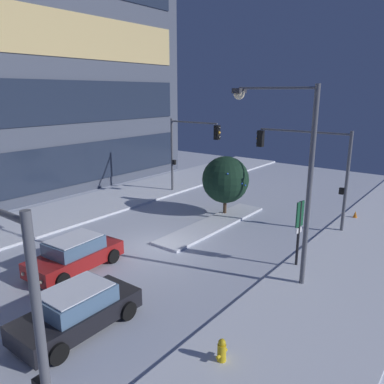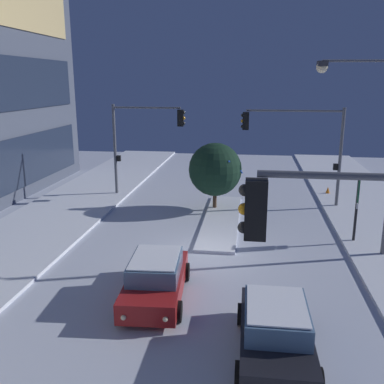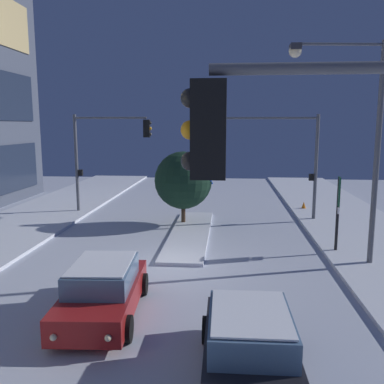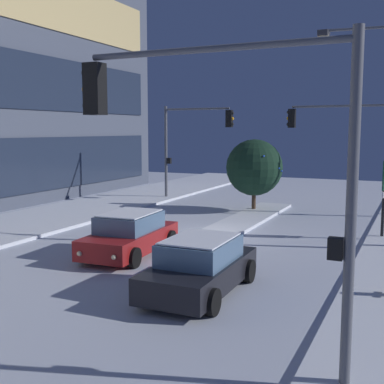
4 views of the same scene
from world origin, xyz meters
name	(u,v)px [view 1 (image 1 of 4)]	position (x,y,z in m)	size (l,w,h in m)	color
ground	(157,248)	(0.00, 0.00, 0.00)	(52.00, 52.00, 0.00)	silver
curb_strip_near	(324,303)	(0.00, -8.56, 0.07)	(52.00, 5.20, 0.14)	silver
curb_strip_far	(59,215)	(0.00, 8.56, 0.07)	(52.00, 5.20, 0.14)	silver
median_strip	(213,224)	(4.63, -0.33, 0.07)	(9.00, 1.80, 0.14)	silver
office_tower_main	(26,41)	(4.27, 17.78, 11.68)	(24.05, 11.33, 23.35)	#4C5466
car_near	(77,310)	(-6.57, -2.56, 0.71)	(4.35, 2.09, 1.49)	black
car_far	(75,254)	(-3.94, 1.27, 0.71)	(4.47, 2.24, 1.49)	maroon
traffic_light_corner_far_right	(190,144)	(9.10, 4.98, 3.98)	(0.32, 4.58, 5.77)	#565960
traffic_light_corner_near_right	(308,158)	(8.09, -4.46, 4.02)	(0.32, 5.75, 5.73)	#565960
street_lamp_arched	(288,159)	(0.74, -6.45, 5.23)	(0.72, 3.37, 8.03)	#565960
fire_hydrant	(222,352)	(-5.06, -7.32, 0.41)	(0.48, 0.26, 0.86)	gold
parking_info_sign	(299,226)	(2.31, -6.49, 2.00)	(0.55, 0.13, 3.13)	black
decorated_tree_median	(225,180)	(6.68, 0.21, 2.34)	(2.98, 3.04, 3.83)	#473323
construction_cone	(355,215)	(10.90, -6.73, 0.28)	(0.36, 0.36, 0.55)	orange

